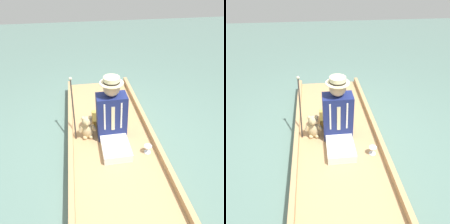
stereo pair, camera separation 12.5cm
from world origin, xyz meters
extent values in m
plane|color=slate|center=(0.00, 0.00, 0.00)|extent=(16.00, 16.00, 0.00)
cube|color=tan|center=(0.00, 0.00, 0.07)|extent=(1.16, 3.30, 0.15)
cube|color=tan|center=(-0.55, 0.00, 0.19)|extent=(0.06, 3.30, 0.08)
cube|color=tan|center=(0.55, 0.00, 0.19)|extent=(0.06, 3.30, 0.08)
cube|color=#B7933D|center=(0.02, -0.31, 0.22)|extent=(0.42, 0.29, 0.15)
cube|color=white|center=(-0.01, 0.31, 0.20)|extent=(0.35, 0.42, 0.11)
cube|color=navy|center=(-0.01, -0.02, 0.47)|extent=(0.39, 0.23, 0.64)
cube|color=beige|center=(-0.01, 0.10, 0.51)|extent=(0.04, 0.01, 0.35)
cube|color=white|center=(-0.12, 0.10, 0.55)|extent=(0.02, 0.01, 0.38)
cube|color=white|center=(0.10, 0.10, 0.55)|extent=(0.02, 0.01, 0.38)
sphere|color=tan|center=(-0.01, -0.02, 0.89)|extent=(0.21, 0.21, 0.21)
cylinder|color=beige|center=(-0.01, -0.02, 0.96)|extent=(0.29, 0.29, 0.01)
cylinder|color=beige|center=(-0.01, -0.02, 1.00)|extent=(0.20, 0.20, 0.07)
cylinder|color=black|center=(-0.01, -0.02, 0.98)|extent=(0.20, 0.20, 0.02)
ellipsoid|color=tan|center=(0.32, -0.04, 0.26)|extent=(0.15, 0.13, 0.22)
sphere|color=tan|center=(0.32, -0.04, 0.42)|extent=(0.13, 0.13, 0.13)
sphere|color=tan|center=(0.32, 0.02, 0.41)|extent=(0.05, 0.05, 0.05)
sphere|color=tan|center=(0.27, -0.04, 0.47)|extent=(0.05, 0.05, 0.05)
sphere|color=tan|center=(0.36, -0.04, 0.47)|extent=(0.05, 0.05, 0.05)
cylinder|color=tan|center=(0.24, -0.04, 0.30)|extent=(0.09, 0.06, 0.10)
cylinder|color=tan|center=(0.40, -0.04, 0.30)|extent=(0.09, 0.06, 0.10)
sphere|color=tan|center=(0.28, 0.00, 0.17)|extent=(0.06, 0.06, 0.06)
sphere|color=tan|center=(0.36, 0.00, 0.17)|extent=(0.06, 0.06, 0.06)
cylinder|color=silver|center=(-0.41, 0.38, 0.15)|extent=(0.09, 0.09, 0.01)
cylinder|color=silver|center=(-0.41, 0.38, 0.18)|extent=(0.01, 0.01, 0.06)
cone|color=silver|center=(-0.41, 0.38, 0.23)|extent=(0.10, 0.10, 0.04)
cylinder|color=#2D2823|center=(0.48, -0.21, 0.51)|extent=(0.02, 0.39, 0.74)
sphere|color=beige|center=(0.48, -0.40, 0.87)|extent=(0.04, 0.04, 0.04)
camera|label=1|loc=(0.37, 2.29, 2.14)|focal=35.00mm
camera|label=2|loc=(0.25, 2.30, 2.14)|focal=35.00mm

